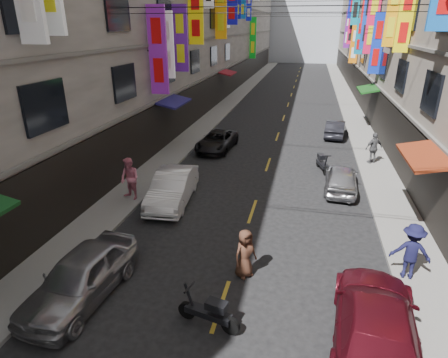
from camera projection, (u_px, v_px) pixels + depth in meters
The scene contains 20 objects.
sidewalk_left at pixel (230, 102), 38.96m from camera, with size 2.00×90.00×0.12m, color slate.
sidewalk_right at pixel (350, 107), 36.53m from camera, with size 2.00×90.00×0.12m, color slate.
building_row_left at pixel (171, 3), 36.58m from camera, with size 10.14×90.00×19.00m.
haze_block at pixel (307, 7), 78.70m from camera, with size 18.00×8.00×22.00m, color #AEB4C1.
shop_signage at pixel (289, 1), 27.75m from camera, with size 14.00×55.00×12.01m.
street_awnings at pixel (253, 105), 22.44m from camera, with size 13.99×35.20×0.41m.
overhead_cables at pixel (285, 2), 23.59m from camera, with size 14.00×38.04×1.24m.
lane_markings at pixel (286, 111), 35.06m from camera, with size 0.12×80.20×0.01m.
scooter_crossing at pixel (209, 312), 9.80m from camera, with size 1.78×0.67×1.14m.
scooter_far_right at pixel (322, 163), 20.43m from camera, with size 0.72×1.76×1.14m.
car_left_near at pixel (81, 276), 10.75m from camera, with size 1.71×4.24×1.45m, color #A6A5AA.
car_left_mid at pixel (173, 187), 16.67m from camera, with size 1.52×4.36×1.44m, color white.
car_left_far at pixel (217, 141), 23.88m from camera, with size 1.93×4.18×1.16m, color black.
car_right_near at pixel (375, 323), 9.09m from camera, with size 2.00×4.92×1.43m, color maroon.
car_right_mid at pixel (341, 178), 17.92m from camera, with size 1.49×3.70×1.26m, color #A5A5A9.
car_right_far at pixel (335, 129), 26.67m from camera, with size 1.26×3.62×1.19m, color #212128.
pedestrian_lfar at pixel (130, 179), 16.65m from camera, with size 0.93×0.64×1.92m, color pink.
pedestrian_rnear at pixel (411, 251), 11.40m from camera, with size 1.18×0.61×1.83m, color #131335.
pedestrian_rfar at pixel (374, 148), 21.08m from camera, with size 1.04×0.59×1.77m, color #4F4F52.
pedestrian_crossing at pixel (245, 253), 11.68m from camera, with size 0.79×0.54×1.62m, color #47291C.
Camera 1 is at (1.95, 3.71, 7.41)m, focal length 30.00 mm.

